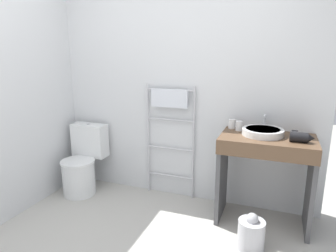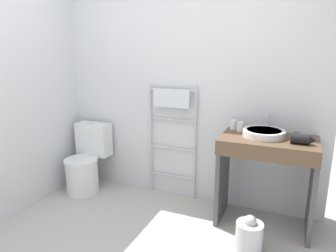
{
  "view_description": "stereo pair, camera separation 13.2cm",
  "coord_description": "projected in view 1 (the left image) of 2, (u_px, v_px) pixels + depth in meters",
  "views": [
    {
      "loc": [
        1.03,
        -1.55,
        1.62
      ],
      "look_at": [
        0.06,
        1.01,
        0.94
      ],
      "focal_mm": 32.0,
      "sensor_mm": 36.0,
      "label": 1
    },
    {
      "loc": [
        1.15,
        -1.5,
        1.62
      ],
      "look_at": [
        0.06,
        1.01,
        0.94
      ],
      "focal_mm": 32.0,
      "sensor_mm": 36.0,
      "label": 2
    }
  ],
  "objects": [
    {
      "name": "wall_side",
      "position": [
        20.0,
        95.0,
        3.04
      ],
      "size": [
        0.12,
        2.22,
        2.4
      ],
      "primitive_type": "cube",
      "color": "silver",
      "rests_on": "ground_plane"
    },
    {
      "name": "towel_radiator",
      "position": [
        170.0,
        117.0,
        3.27
      ],
      "size": [
        0.56,
        0.06,
        1.28
      ],
      "color": "silver",
      "rests_on": "ground_plane"
    },
    {
      "name": "wall_back",
      "position": [
        180.0,
        92.0,
        3.27
      ],
      "size": [
        3.01,
        0.12,
        2.4
      ],
      "primitive_type": "cube",
      "color": "silver",
      "rests_on": "ground_plane"
    },
    {
      "name": "trash_bin",
      "position": [
        251.0,
        234.0,
        2.5
      ],
      "size": [
        0.22,
        0.26,
        0.33
      ],
      "color": "#B7B7BC",
      "rests_on": "ground_plane"
    },
    {
      "name": "faucet",
      "position": [
        265.0,
        120.0,
        2.92
      ],
      "size": [
        0.02,
        0.1,
        0.16
      ],
      "color": "silver",
      "rests_on": "vanity_counter"
    },
    {
      "name": "toilet",
      "position": [
        83.0,
        164.0,
        3.52
      ],
      "size": [
        0.42,
        0.54,
        0.79
      ],
      "color": "white",
      "rests_on": "ground_plane"
    },
    {
      "name": "cup_near_wall",
      "position": [
        232.0,
        124.0,
        3.01
      ],
      "size": [
        0.07,
        0.07,
        0.09
      ],
      "color": "white",
      "rests_on": "vanity_counter"
    },
    {
      "name": "sink_basin",
      "position": [
        263.0,
        132.0,
        2.77
      ],
      "size": [
        0.38,
        0.38,
        0.06
      ],
      "color": "white",
      "rests_on": "vanity_counter"
    },
    {
      "name": "hair_dryer",
      "position": [
        300.0,
        137.0,
        2.56
      ],
      "size": [
        0.2,
        0.17,
        0.09
      ],
      "color": "black",
      "rests_on": "vanity_counter"
    },
    {
      "name": "cup_near_edge",
      "position": [
        239.0,
        126.0,
        2.93
      ],
      "size": [
        0.07,
        0.07,
        0.09
      ],
      "color": "white",
      "rests_on": "vanity_counter"
    },
    {
      "name": "vanity_counter",
      "position": [
        265.0,
        167.0,
        2.79
      ],
      "size": [
        0.84,
        0.53,
        0.87
      ],
      "color": "brown",
      "rests_on": "ground_plane"
    }
  ]
}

